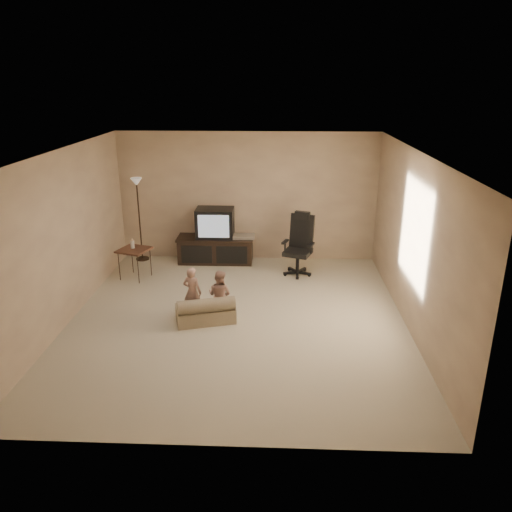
{
  "coord_description": "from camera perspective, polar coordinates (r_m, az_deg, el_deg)",
  "views": [
    {
      "loc": [
        0.57,
        -6.74,
        3.44
      ],
      "look_at": [
        0.26,
        0.6,
        0.81
      ],
      "focal_mm": 35.0,
      "sensor_mm": 36.0,
      "label": 1
    }
  ],
  "objects": [
    {
      "name": "floor",
      "position": [
        7.59,
        -2.14,
        -7.24
      ],
      "size": [
        5.5,
        5.5,
        0.0
      ],
      "primitive_type": "plane",
      "color": "#B5AA8F",
      "rests_on": "ground"
    },
    {
      "name": "room_shell",
      "position": [
        7.03,
        -2.29,
        3.85
      ],
      "size": [
        5.5,
        5.5,
        5.5
      ],
      "color": "white",
      "rests_on": "floor"
    },
    {
      "name": "tv_stand",
      "position": [
        9.78,
        -4.62,
        1.84
      ],
      "size": [
        1.51,
        0.56,
        1.08
      ],
      "rotation": [
        0.0,
        0.0,
        0.01
      ],
      "color": "black",
      "rests_on": "floor"
    },
    {
      "name": "office_chair",
      "position": [
        9.19,
        4.93,
        0.42
      ],
      "size": [
        0.68,
        0.69,
        1.15
      ],
      "rotation": [
        0.0,
        0.0,
        -0.34
      ],
      "color": "black",
      "rests_on": "floor"
    },
    {
      "name": "side_table",
      "position": [
        9.18,
        -13.79,
        0.68
      ],
      "size": [
        0.63,
        0.63,
        0.75
      ],
      "rotation": [
        0.0,
        0.0,
        -0.33
      ],
      "color": "brown",
      "rests_on": "floor"
    },
    {
      "name": "floor_lamp",
      "position": [
        9.93,
        -13.35,
        6.14
      ],
      "size": [
        0.26,
        0.26,
        1.64
      ],
      "color": "#312115",
      "rests_on": "floor"
    },
    {
      "name": "child_sofa",
      "position": [
        7.48,
        -5.77,
        -6.31
      ],
      "size": [
        0.95,
        0.7,
        0.42
      ],
      "rotation": [
        0.0,
        0.0,
        0.28
      ],
      "color": "gray",
      "rests_on": "floor"
    },
    {
      "name": "toddler_left",
      "position": [
        7.57,
        -7.3,
        -4.12
      ],
      "size": [
        0.34,
        0.29,
        0.8
      ],
      "primitive_type": "imported",
      "rotation": [
        0.0,
        0.0,
        2.86
      ],
      "color": "tan",
      "rests_on": "floor"
    },
    {
      "name": "toddler_right",
      "position": [
        7.45,
        -4.17,
        -4.49
      ],
      "size": [
        0.43,
        0.35,
        0.78
      ],
      "primitive_type": "imported",
      "rotation": [
        0.0,
        0.0,
        2.72
      ],
      "color": "tan",
      "rests_on": "floor"
    }
  ]
}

